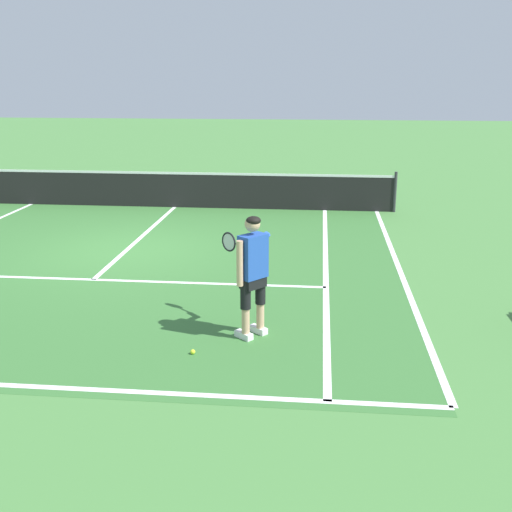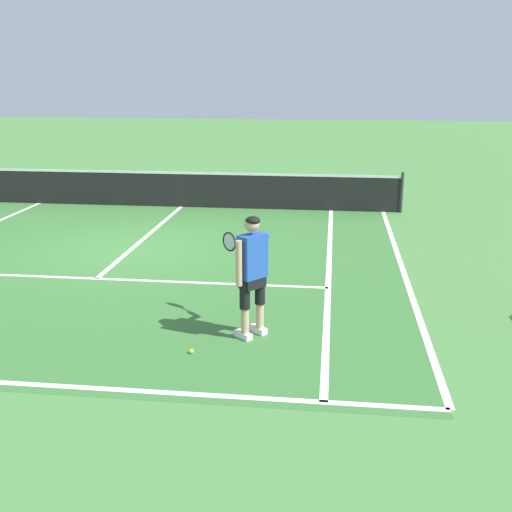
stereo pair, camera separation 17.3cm
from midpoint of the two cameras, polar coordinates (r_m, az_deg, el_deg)
The scene contains 9 objects.
ground_plane at distance 13.37m, azimuth -10.85°, elevation 0.63°, with size 80.00×80.00×0.00m, color #477F3D.
court_inner_surface at distance 12.66m, azimuth -11.91°, elevation -0.30°, with size 10.98×10.73×0.00m, color #387033.
line_service at distance 11.56m, azimuth -13.85°, elevation -2.00°, with size 8.23×0.10×0.01m, color white.
line_centre_service at distance 14.47m, azimuth -9.44°, elevation 1.89°, with size 0.10×6.40×0.01m, color white.
line_singles_right at distance 12.00m, azimuth 7.04°, elevation -0.97°, with size 0.10×10.33×0.01m, color white.
line_doubles_right at distance 12.09m, azimuth 13.57°, elevation -1.19°, with size 0.10×10.33×0.01m, color white.
tennis_net at distance 17.39m, azimuth -6.58°, elevation 6.06°, with size 11.96×0.08×1.07m.
tennis_player at distance 8.51m, azimuth 0.16°, elevation -1.09°, with size 0.80×1.13×1.71m.
tennis_ball_near_feet at distance 8.33m, azimuth -5.29°, elevation -8.61°, with size 0.07×0.07×0.07m, color #CCE02D.
Camera 2 is at (4.13, -12.24, 3.51)m, focal length 44.07 mm.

